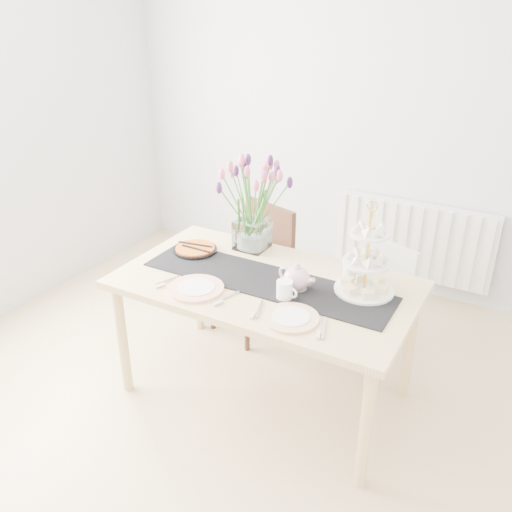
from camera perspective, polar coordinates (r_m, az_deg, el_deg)
The scene contains 15 objects.
room_shell at distance 2.29m, azimuth -7.75°, elevation 3.90°, with size 4.50×4.50×4.50m.
radiator at distance 4.31m, azimuth 16.15°, elevation 1.60°, with size 1.20×0.08×0.60m, color white.
dining_table at distance 2.96m, azimuth 1.00°, elevation -3.97°, with size 1.60×0.90×0.75m.
chair_brown at distance 3.68m, azimuth 0.17°, elevation -0.40°, with size 0.55×0.55×0.89m.
chair_white at distance 3.46m, azimuth 12.56°, elevation -4.17°, with size 0.50×0.50×0.78m.
table_runner at distance 2.93m, azimuth 1.01°, elevation -2.60°, with size 1.40×0.35×0.01m, color black.
tulip_vase at distance 3.17m, azimuth -0.42°, elevation 6.86°, with size 0.66×0.66×0.57m.
cake_stand at distance 2.82m, azimuth 11.49°, elevation -1.46°, with size 0.31×0.31×0.45m.
teapot at distance 2.82m, azimuth 4.30°, elevation -2.34°, with size 0.22×0.18×0.15m, color silver, non-canonical shape.
cream_jug at distance 2.97m, azimuth 10.01°, elevation -1.70°, with size 0.09×0.09×0.09m, color silver.
tart_tin at distance 3.27m, azimuth -6.41°, elevation 0.67°, with size 0.26×0.26×0.03m.
mug_grey at distance 2.83m, azimuth 4.50°, elevation -2.66°, with size 0.09×0.09×0.10m, color slate.
mug_white at distance 2.74m, azimuth 3.03°, elevation -3.60°, with size 0.08×0.08×0.10m, color white.
plate_left at distance 2.86m, azimuth -6.35°, elevation -3.41°, with size 0.30×0.30×0.02m, color white.
plate_right at distance 2.60m, azimuth 3.69°, elevation -6.52°, with size 0.27×0.27×0.01m, color white.
Camera 1 is at (1.30, -1.69, 2.15)m, focal length 38.00 mm.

